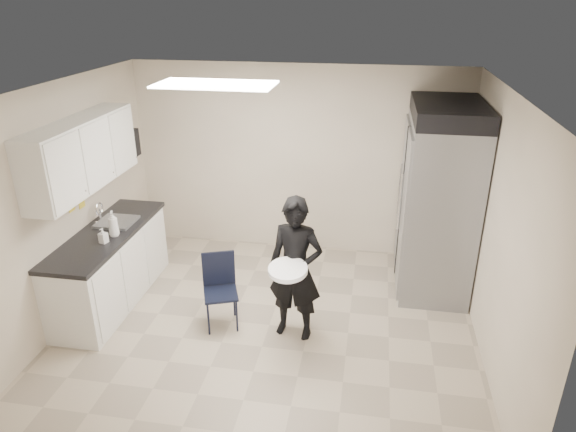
% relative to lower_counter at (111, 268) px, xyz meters
% --- Properties ---
extents(floor, '(4.50, 4.50, 0.00)m').
position_rel_lower_counter_xyz_m(floor, '(1.95, -0.20, -0.43)').
color(floor, tan).
rests_on(floor, ground).
extents(ceiling, '(4.50, 4.50, 0.00)m').
position_rel_lower_counter_xyz_m(ceiling, '(1.95, -0.20, 2.17)').
color(ceiling, silver).
rests_on(ceiling, back_wall).
extents(back_wall, '(4.50, 0.00, 4.50)m').
position_rel_lower_counter_xyz_m(back_wall, '(1.95, 1.80, 0.87)').
color(back_wall, beige).
rests_on(back_wall, floor).
extents(left_wall, '(0.00, 4.00, 4.00)m').
position_rel_lower_counter_xyz_m(left_wall, '(-0.30, -0.20, 0.87)').
color(left_wall, beige).
rests_on(left_wall, floor).
extents(right_wall, '(0.00, 4.00, 4.00)m').
position_rel_lower_counter_xyz_m(right_wall, '(4.20, -0.20, 0.87)').
color(right_wall, beige).
rests_on(right_wall, floor).
extents(ceiling_panel, '(1.20, 0.60, 0.02)m').
position_rel_lower_counter_xyz_m(ceiling_panel, '(1.35, 0.20, 2.14)').
color(ceiling_panel, white).
rests_on(ceiling_panel, ceiling).
extents(lower_counter, '(0.60, 1.90, 0.86)m').
position_rel_lower_counter_xyz_m(lower_counter, '(0.00, 0.00, 0.00)').
color(lower_counter, silver).
rests_on(lower_counter, floor).
extents(countertop, '(0.64, 1.95, 0.05)m').
position_rel_lower_counter_xyz_m(countertop, '(0.00, 0.00, 0.46)').
color(countertop, black).
rests_on(countertop, lower_counter).
extents(sink, '(0.42, 0.40, 0.14)m').
position_rel_lower_counter_xyz_m(sink, '(0.02, 0.25, 0.44)').
color(sink, gray).
rests_on(sink, countertop).
extents(faucet, '(0.02, 0.02, 0.24)m').
position_rel_lower_counter_xyz_m(faucet, '(-0.18, 0.25, 0.59)').
color(faucet, silver).
rests_on(faucet, countertop).
extents(upper_cabinets, '(0.35, 1.80, 0.75)m').
position_rel_lower_counter_xyz_m(upper_cabinets, '(-0.13, 0.00, 1.40)').
color(upper_cabinets, silver).
rests_on(upper_cabinets, left_wall).
extents(towel_dispenser, '(0.22, 0.30, 0.35)m').
position_rel_lower_counter_xyz_m(towel_dispenser, '(-0.19, 1.15, 1.19)').
color(towel_dispenser, black).
rests_on(towel_dispenser, left_wall).
extents(notice_sticker_left, '(0.00, 0.12, 0.07)m').
position_rel_lower_counter_xyz_m(notice_sticker_left, '(-0.29, -0.10, 0.79)').
color(notice_sticker_left, yellow).
rests_on(notice_sticker_left, left_wall).
extents(notice_sticker_right, '(0.00, 0.12, 0.07)m').
position_rel_lower_counter_xyz_m(notice_sticker_right, '(-0.29, 0.10, 0.75)').
color(notice_sticker_right, yellow).
rests_on(notice_sticker_right, left_wall).
extents(commercial_fridge, '(0.80, 1.35, 2.10)m').
position_rel_lower_counter_xyz_m(commercial_fridge, '(3.78, 1.07, 0.62)').
color(commercial_fridge, gray).
rests_on(commercial_fridge, floor).
extents(fridge_compressor, '(0.80, 1.35, 0.20)m').
position_rel_lower_counter_xyz_m(fridge_compressor, '(3.78, 1.07, 1.77)').
color(fridge_compressor, black).
rests_on(fridge_compressor, commercial_fridge).
extents(folding_chair, '(0.46, 0.46, 0.81)m').
position_rel_lower_counter_xyz_m(folding_chair, '(1.43, -0.28, -0.03)').
color(folding_chair, black).
rests_on(folding_chair, floor).
extents(man_tuxedo, '(0.63, 0.47, 1.58)m').
position_rel_lower_counter_xyz_m(man_tuxedo, '(2.25, -0.28, 0.36)').
color(man_tuxedo, black).
rests_on(man_tuxedo, floor).
extents(bucket_lid, '(0.45, 0.45, 0.05)m').
position_rel_lower_counter_xyz_m(bucket_lid, '(2.22, -0.53, 0.49)').
color(bucket_lid, white).
rests_on(bucket_lid, man_tuxedo).
extents(soap_bottle_a, '(0.15, 0.15, 0.30)m').
position_rel_lower_counter_xyz_m(soap_bottle_a, '(0.16, -0.08, 0.63)').
color(soap_bottle_a, white).
rests_on(soap_bottle_a, countertop).
extents(soap_bottle_b, '(0.10, 0.10, 0.17)m').
position_rel_lower_counter_xyz_m(soap_bottle_b, '(0.13, -0.26, 0.57)').
color(soap_bottle_b, '#A6A7B1').
rests_on(soap_bottle_b, countertop).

